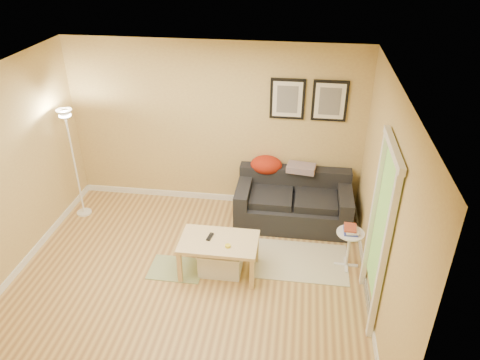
{
  "coord_description": "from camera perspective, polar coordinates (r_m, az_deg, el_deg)",
  "views": [
    {
      "loc": [
        1.28,
        -4.32,
        4.0
      ],
      "look_at": [
        0.55,
        0.85,
        1.05
      ],
      "focal_mm": 34.11,
      "sensor_mm": 36.0,
      "label": 1
    }
  ],
  "objects": [
    {
      "name": "wall_front",
      "position": [
        3.78,
        -15.13,
        -17.42
      ],
      "size": [
        4.5,
        0.0,
        4.5
      ],
      "primitive_type": "plane",
      "rotation": [
        -1.57,
        0.0,
        0.0
      ],
      "color": "tan",
      "rests_on": "ground"
    },
    {
      "name": "floor",
      "position": [
        6.02,
        -6.47,
        -12.37
      ],
      "size": [
        4.5,
        4.5,
        0.0
      ],
      "primitive_type": "plane",
      "color": "tan",
      "rests_on": "ground"
    },
    {
      "name": "wall_back",
      "position": [
        6.99,
        -3.18,
        6.7
      ],
      "size": [
        4.5,
        0.0,
        4.5
      ],
      "primitive_type": "plane",
      "rotation": [
        1.57,
        0.0,
        0.0
      ],
      "color": "tan",
      "rests_on": "ground"
    },
    {
      "name": "baseboard_back",
      "position": [
        7.55,
        -2.93,
        -2.11
      ],
      "size": [
        4.5,
        0.02,
        0.1
      ],
      "primitive_type": "cube",
      "color": "white",
      "rests_on": "ground"
    },
    {
      "name": "floor_lamp",
      "position": [
        7.24,
        -19.91,
        1.52
      ],
      "size": [
        0.23,
        0.23,
        1.74
      ],
      "primitive_type": null,
      "color": "white",
      "rests_on": "ground"
    },
    {
      "name": "ceiling",
      "position": [
        4.72,
        -8.26,
        11.92
      ],
      "size": [
        4.5,
        4.5,
        0.0
      ],
      "primitive_type": "plane",
      "rotation": [
        3.14,
        0.0,
        0.0
      ],
      "color": "white",
      "rests_on": "wall_back"
    },
    {
      "name": "coffee_table",
      "position": [
        5.97,
        -2.62,
        -9.47
      ],
      "size": [
        1.14,
        0.92,
        0.5
      ],
      "primitive_type": null,
      "rotation": [
        0.0,
        0.0,
        -0.37
      ],
      "color": "#E1C889",
      "rests_on": "ground"
    },
    {
      "name": "wall_right",
      "position": [
        5.19,
        17.6,
        -3.45
      ],
      "size": [
        0.0,
        4.0,
        4.0
      ],
      "primitive_type": "plane",
      "rotation": [
        1.57,
        0.0,
        -1.57
      ],
      "color": "tan",
      "rests_on": "ground"
    },
    {
      "name": "wall_left",
      "position": [
        6.19,
        -27.82,
        -0.04
      ],
      "size": [
        0.0,
        4.0,
        4.0
      ],
      "primitive_type": "plane",
      "rotation": [
        1.57,
        0.0,
        1.57
      ],
      "color": "tan",
      "rests_on": "ground"
    },
    {
      "name": "plaid_throw",
      "position": [
        6.93,
        7.66,
        1.49
      ],
      "size": [
        0.45,
        0.32,
        0.1
      ],
      "primitive_type": null,
      "rotation": [
        0.0,
        0.0,
        -0.14
      ],
      "color": "tan",
      "rests_on": "sofa"
    },
    {
      "name": "area_rug",
      "position": [
        6.32,
        7.62,
        -10.02
      ],
      "size": [
        1.25,
        0.85,
        0.01
      ],
      "primitive_type": "cube",
      "color": "beige",
      "rests_on": "ground"
    },
    {
      "name": "baseboard_left",
      "position": [
        6.83,
        -25.31,
        -9.22
      ],
      "size": [
        0.02,
        4.0,
        0.1
      ],
      "primitive_type": "cube",
      "color": "white",
      "rests_on": "ground"
    },
    {
      "name": "side_table",
      "position": [
        6.2,
        13.37,
        -8.43
      ],
      "size": [
        0.36,
        0.36,
        0.55
      ],
      "primitive_type": null,
      "color": "white",
      "rests_on": "ground"
    },
    {
      "name": "remote_control",
      "position": [
        5.87,
        -3.78,
        -7.09
      ],
      "size": [
        0.08,
        0.17,
        0.02
      ],
      "primitive_type": "cube",
      "rotation": [
        0.0,
        0.0,
        -0.16
      ],
      "color": "black",
      "rests_on": "coffee_table"
    },
    {
      "name": "tape_roll",
      "position": [
        5.7,
        -1.53,
        -8.25
      ],
      "size": [
        0.07,
        0.07,
        0.03
      ],
      "primitive_type": "cylinder",
      "color": "yellow",
      "rests_on": "coffee_table"
    },
    {
      "name": "storage_bin",
      "position": [
        6.03,
        -2.42,
        -9.98
      ],
      "size": [
        0.56,
        0.41,
        0.34
      ],
      "primitive_type": null,
      "color": "white",
      "rests_on": "ground"
    },
    {
      "name": "doorway",
      "position": [
        5.2,
        16.82,
        -6.86
      ],
      "size": [
        0.12,
        1.01,
        2.13
      ],
      "primitive_type": null,
      "color": "white",
      "rests_on": "ground"
    },
    {
      "name": "framed_print_left",
      "position": [
        6.67,
        5.95,
        10.05
      ],
      "size": [
        0.5,
        0.04,
        0.6
      ],
      "primitive_type": null,
      "color": "black",
      "rests_on": "wall_back"
    },
    {
      "name": "green_runner",
      "position": [
        6.21,
        -7.97,
        -10.94
      ],
      "size": [
        0.7,
        0.5,
        0.01
      ],
      "primitive_type": "cube",
      "color": "#668C4C",
      "rests_on": "ground"
    },
    {
      "name": "book_stack",
      "position": [
        6.03,
        13.69,
        -6.0
      ],
      "size": [
        0.22,
        0.27,
        0.07
      ],
      "primitive_type": null,
      "rotation": [
        0.0,
        0.0,
        0.25
      ],
      "color": "#313B93",
      "rests_on": "side_table"
    },
    {
      "name": "red_throw",
      "position": [
        6.99,
        3.31,
        1.91
      ],
      "size": [
        0.48,
        0.36,
        0.28
      ],
      "primitive_type": null,
      "color": "#AE3210",
      "rests_on": "sofa"
    },
    {
      "name": "framed_print_right",
      "position": [
        6.68,
        11.17,
        9.68
      ],
      "size": [
        0.5,
        0.04,
        0.6
      ],
      "primitive_type": null,
      "color": "black",
      "rests_on": "wall_back"
    },
    {
      "name": "sofa",
      "position": [
        6.88,
        6.69,
        -2.55
      ],
      "size": [
        1.7,
        0.9,
        0.75
      ],
      "primitive_type": null,
      "color": "black",
      "rests_on": "ground"
    },
    {
      "name": "baseboard_right",
      "position": [
        5.93,
        15.66,
        -13.65
      ],
      "size": [
        0.02,
        4.0,
        0.1
      ],
      "primitive_type": "cube",
      "color": "white",
      "rests_on": "ground"
    }
  ]
}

